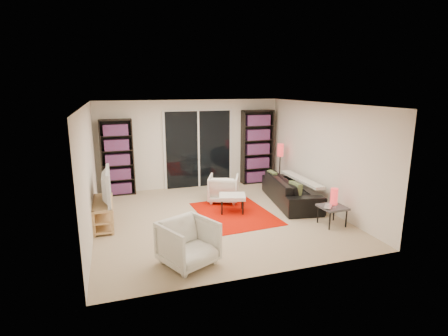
{
  "coord_description": "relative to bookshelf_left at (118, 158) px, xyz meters",
  "views": [
    {
      "loc": [
        -2.02,
        -6.8,
        2.74
      ],
      "look_at": [
        0.25,
        0.3,
        1.0
      ],
      "focal_mm": 28.0,
      "sensor_mm": 36.0,
      "label": 1
    }
  ],
  "objects": [
    {
      "name": "wall_left",
      "position": [
        -0.55,
        -2.33,
        0.22
      ],
      "size": [
        0.02,
        5.0,
        2.4
      ],
      "primitive_type": "cube",
      "color": "white",
      "rests_on": "ground"
    },
    {
      "name": "tv",
      "position": [
        -0.34,
        -2.07,
        -0.15
      ],
      "size": [
        0.15,
        1.14,
        0.65
      ],
      "primitive_type": "imported",
      "rotation": [
        0.0,
        0.0,
        1.57
      ],
      "color": "black",
      "rests_on": "tv_stand"
    },
    {
      "name": "ottoman",
      "position": [
        2.36,
        -2.14,
        -0.63
      ],
      "size": [
        0.69,
        0.62,
        0.4
      ],
      "color": "silver",
      "rests_on": "floor"
    },
    {
      "name": "armchair_front",
      "position": [
        0.93,
        -4.15,
        -0.62
      ],
      "size": [
        1.03,
        1.04,
        0.72
      ],
      "primitive_type": "imported",
      "rotation": [
        0.0,
        0.0,
        0.45
      ],
      "color": "silver",
      "rests_on": "floor"
    },
    {
      "name": "rug",
      "position": [
        2.38,
        -2.26,
        -0.97
      ],
      "size": [
        1.64,
        2.13,
        0.01
      ],
      "primitive_type": "cube",
      "rotation": [
        0.0,
        0.0,
        0.07
      ],
      "color": "red",
      "rests_on": "floor"
    },
    {
      "name": "sofa",
      "position": [
        3.92,
        -1.95,
        -0.66
      ],
      "size": [
        1.17,
        2.27,
        0.63
      ],
      "primitive_type": "imported",
      "rotation": [
        0.0,
        0.0,
        1.42
      ],
      "color": "black",
      "rests_on": "floor"
    },
    {
      "name": "table_lamp",
      "position": [
        4.12,
        -3.37,
        -0.41
      ],
      "size": [
        0.15,
        0.15,
        0.33
      ],
      "primitive_type": "cylinder",
      "color": "red",
      "rests_on": "side_table"
    },
    {
      "name": "laptop",
      "position": [
        3.95,
        -3.52,
        -0.56
      ],
      "size": [
        0.38,
        0.39,
        0.03
      ],
      "primitive_type": "imported",
      "rotation": [
        0.0,
        0.0,
        0.85
      ],
      "color": "silver",
      "rests_on": "side_table"
    },
    {
      "name": "armchair_back",
      "position": [
        2.4,
        -1.36,
        -0.65
      ],
      "size": [
        0.92,
        0.93,
        0.65
      ],
      "primitive_type": "imported",
      "rotation": [
        0.0,
        0.0,
        2.74
      ],
      "color": "silver",
      "rests_on": "floor"
    },
    {
      "name": "bookshelf_right",
      "position": [
        3.85,
        -0.0,
        0.07
      ],
      "size": [
        0.9,
        0.3,
        2.1
      ],
      "color": "black",
      "rests_on": "ground"
    },
    {
      "name": "floor",
      "position": [
        1.95,
        -2.33,
        -0.98
      ],
      "size": [
        5.0,
        5.0,
        0.0
      ],
      "primitive_type": "plane",
      "color": "beige",
      "rests_on": "ground"
    },
    {
      "name": "bookshelf_left",
      "position": [
        0.0,
        0.0,
        0.0
      ],
      "size": [
        0.8,
        0.3,
        1.95
      ],
      "color": "black",
      "rests_on": "ground"
    },
    {
      "name": "floor_lamp",
      "position": [
        4.2,
        -0.78,
        -0.04
      ],
      "size": [
        0.19,
        0.19,
        1.25
      ],
      "color": "black",
      "rests_on": "floor"
    },
    {
      "name": "sliding_door",
      "position": [
        2.15,
        0.13,
        0.07
      ],
      "size": [
        1.92,
        0.08,
        2.16
      ],
      "color": "white",
      "rests_on": "ground"
    },
    {
      "name": "wall_right",
      "position": [
        4.45,
        -2.33,
        0.22
      ],
      "size": [
        0.02,
        5.0,
        2.4
      ],
      "primitive_type": "cube",
      "color": "white",
      "rests_on": "ground"
    },
    {
      "name": "wall_back",
      "position": [
        1.95,
        0.17,
        0.22
      ],
      "size": [
        5.0,
        0.02,
        2.4
      ],
      "primitive_type": "cube",
      "color": "white",
      "rests_on": "ground"
    },
    {
      "name": "tv_stand",
      "position": [
        -0.36,
        -2.07,
        -0.71
      ],
      "size": [
        0.38,
        1.2,
        0.5
      ],
      "color": "#DAAE7C",
      "rests_on": "floor"
    },
    {
      "name": "wall_front",
      "position": [
        1.95,
        -4.83,
        0.22
      ],
      "size": [
        5.0,
        0.02,
        2.4
      ],
      "primitive_type": "cube",
      "color": "white",
      "rests_on": "ground"
    },
    {
      "name": "ceiling",
      "position": [
        1.95,
        -2.33,
        1.42
      ],
      "size": [
        5.0,
        5.0,
        0.02
      ],
      "primitive_type": "cube",
      "color": "white",
      "rests_on": "wall_back"
    },
    {
      "name": "side_table",
      "position": [
        4.04,
        -3.46,
        -0.62
      ],
      "size": [
        0.51,
        0.51,
        0.4
      ],
      "color": "#444448",
      "rests_on": "floor"
    }
  ]
}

